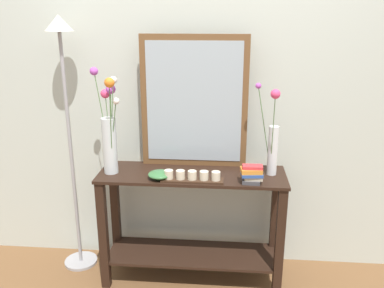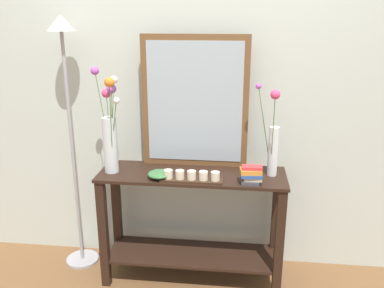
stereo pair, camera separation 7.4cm
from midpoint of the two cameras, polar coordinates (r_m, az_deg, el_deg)
name	(u,v)px [view 1 (the left image)]	position (r m, az deg, el deg)	size (l,w,h in m)	color
ground_plane	(192,277)	(3.09, -0.72, -18.04)	(7.00, 6.00, 0.02)	brown
wall_back	(196,81)	(2.86, -0.21, 8.75)	(6.40, 0.08, 2.70)	beige
console_table	(192,217)	(2.84, -0.76, -10.10)	(1.23, 0.39, 0.79)	black
mirror_leaning	(194,102)	(2.73, -0.51, 5.80)	(0.71, 0.03, 0.88)	brown
tall_vase_left	(109,132)	(2.69, -12.20, 1.64)	(0.20, 0.27, 0.69)	silver
vase_right	(273,142)	(2.64, 10.34, 0.31)	(0.16, 0.17, 0.60)	silver
candle_tray	(192,177)	(2.57, -0.80, -4.58)	(0.39, 0.09, 0.07)	#382316
decorative_bowl	(160,174)	(2.62, -5.32, -4.24)	(0.15, 0.15, 0.05)	#38703D
book_stack	(252,174)	(2.56, 7.50, -4.18)	(0.14, 0.11, 0.11)	#424247
floor_lamp	(66,106)	(2.88, -17.77, 5.10)	(0.24, 0.24, 1.79)	#9E9EA3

